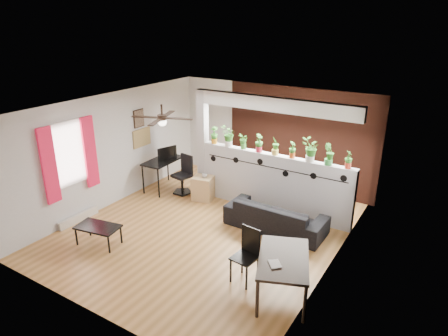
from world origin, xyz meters
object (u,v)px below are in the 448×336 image
potted_plant_6 (310,149)px  coffee_table (98,228)px  folding_chair (248,250)px  cube_shelf (203,188)px  potted_plant_3 (259,142)px  sofa (276,216)px  ceiling_fan (162,119)px  potted_plant_8 (349,159)px  potted_plant_5 (292,149)px  office_chair (184,177)px  potted_plant_4 (275,145)px  dining_table (283,262)px  potted_plant_7 (329,154)px  potted_plant_1 (229,136)px  cup (205,175)px  potted_plant_2 (243,141)px  computer_desk (163,163)px  potted_plant_0 (214,135)px

potted_plant_6 → coffee_table: (-3.04, -3.10, -1.26)m
folding_chair → cube_shelf: bearing=137.7°
potted_plant_3 → sofa: size_ratio=0.20×
ceiling_fan → potted_plant_8: 3.73m
potted_plant_5 → office_chair: bearing=-174.0°
sofa → folding_chair: folding_chair is taller
potted_plant_5 → cube_shelf: potted_plant_5 is taller
potted_plant_4 → cube_shelf: 2.15m
dining_table → potted_plant_7: bearing=94.7°
potted_plant_1 → potted_plant_6: 1.98m
potted_plant_1 → folding_chair: 3.36m
potted_plant_4 → cube_shelf: size_ratio=0.71×
potted_plant_3 → potted_plant_7: size_ratio=0.91×
ceiling_fan → sofa: 3.04m
cup → office_chair: office_chair is taller
potted_plant_2 → potted_plant_3: potted_plant_3 is taller
potted_plant_8 → computer_desk: (-4.50, -0.34, -0.83)m
potted_plant_7 → cup: (-2.83, -0.34, -0.96)m
sofa → computer_desk: (-3.34, 0.41, 0.42)m
office_chair → potted_plant_8: bearing=4.2°
sofa → potted_plant_7: bearing=-134.8°
potted_plant_0 → potted_plant_3: 1.19m
potted_plant_4 → cube_shelf: potted_plant_4 is taller
potted_plant_8 → cube_shelf: 3.52m
potted_plant_4 → potted_plant_0: bearing=180.0°
potted_plant_3 → potted_plant_7: potted_plant_7 is taller
coffee_table → potted_plant_0: bearing=77.7°
potted_plant_0 → potted_plant_1: 0.40m
potted_plant_4 → potted_plant_6: size_ratio=0.84×
potted_plant_7 → computer_desk: bearing=-175.3°
potted_plant_0 → computer_desk: potted_plant_0 is taller
potted_plant_4 → potted_plant_8: 1.58m
potted_plant_2 → potted_plant_6: size_ratio=0.75×
office_chair → coffee_table: office_chair is taller
sofa → folding_chair: bearing=100.8°
cube_shelf → computer_desk: computer_desk is taller
office_chair → dining_table: 4.39m
ceiling_fan → cube_shelf: 2.50m
potted_plant_1 → folding_chair: (1.92, -2.55, -1.04)m
potted_plant_0 → sofa: size_ratio=0.20×
cup → potted_plant_2: bearing=21.8°
computer_desk → potted_plant_5: bearing=5.9°
potted_plant_6 → computer_desk: (-3.71, -0.34, -0.90)m
potted_plant_8 → coffee_table: potted_plant_8 is taller
potted_plant_4 → potted_plant_6: (0.79, 0.00, 0.04)m
potted_plant_0 → potted_plant_5: 1.98m
potted_plant_8 → dining_table: size_ratio=0.25×
dining_table → folding_chair: 0.67m
potted_plant_5 → potted_plant_6: size_ratio=0.74×
potted_plant_6 → dining_table: size_ratio=0.34×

